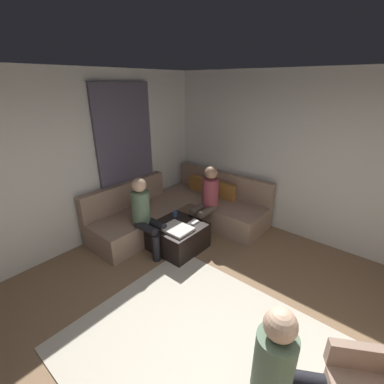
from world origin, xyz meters
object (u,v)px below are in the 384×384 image
(person_on_armchair, at_px, (287,372))
(person_on_couch_side, at_px, (145,213))
(game_remote, at_px, (195,223))
(ottoman, at_px, (178,236))
(coffee_mug, at_px, (175,214))
(person_on_couch_back, at_px, (207,198))
(sectional_couch, at_px, (182,210))

(person_on_armchair, bearing_deg, person_on_couch_side, -140.54)
(game_remote, xyz_separation_m, person_on_armchair, (2.07, -1.51, 0.21))
(ottoman, xyz_separation_m, coffee_mug, (-0.22, 0.18, 0.26))
(game_remote, distance_m, person_on_couch_side, 0.80)
(coffee_mug, bearing_deg, person_on_couch_back, 61.42)
(coffee_mug, xyz_separation_m, person_on_couch_side, (-0.11, -0.53, 0.19))
(person_on_armchair, bearing_deg, person_on_couch_back, -162.63)
(game_remote, height_order, person_on_couch_side, person_on_couch_side)
(ottoman, distance_m, person_on_couch_back, 0.82)
(sectional_couch, xyz_separation_m, person_on_couch_back, (0.53, 0.06, 0.38))
(sectional_couch, relative_size, coffee_mug, 26.84)
(person_on_couch_back, xyz_separation_m, person_on_couch_side, (-0.38, -1.04, 0.00))
(ottoman, relative_size, person_on_couch_side, 0.63)
(coffee_mug, bearing_deg, person_on_couch_side, -101.24)
(person_on_couch_side, relative_size, person_on_armchair, 1.02)
(ottoman, distance_m, game_remote, 0.36)
(person_on_couch_back, bearing_deg, ottoman, 85.29)
(sectional_couch, relative_size, ottoman, 3.36)
(coffee_mug, height_order, game_remote, coffee_mug)
(coffee_mug, height_order, person_on_couch_side, person_on_couch_side)
(person_on_couch_side, xyz_separation_m, person_on_armchair, (2.57, -0.94, -0.01))
(game_remote, distance_m, person_on_armchair, 2.57)
(person_on_couch_side, bearing_deg, ottoman, 137.31)
(coffee_mug, relative_size, person_on_couch_back, 0.08)
(ottoman, relative_size, coffee_mug, 8.00)
(game_remote, bearing_deg, coffee_mug, -174.29)
(ottoman, xyz_separation_m, person_on_couch_side, (-0.33, -0.35, 0.45))
(coffee_mug, distance_m, person_on_couch_side, 0.58)
(game_remote, bearing_deg, person_on_couch_back, 104.78)
(ottoman, distance_m, coffee_mug, 0.38)
(game_remote, xyz_separation_m, person_on_couch_back, (-0.12, 0.47, 0.23))
(sectional_couch, xyz_separation_m, person_on_couch_side, (0.15, -0.99, 0.38))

